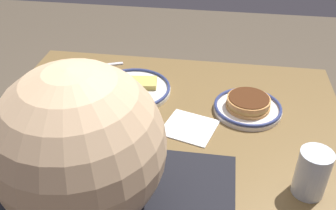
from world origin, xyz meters
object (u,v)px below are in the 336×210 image
at_px(plate_center_pancakes, 248,106).
at_px(drinking_glass, 311,175).
at_px(plate_near_main, 132,89).
at_px(coffee_mug, 72,138).
at_px(paper_napkin, 189,127).
at_px(fork_near, 97,66).

distance_m(plate_center_pancakes, drinking_glass, 0.36).
relative_size(plate_near_main, coffee_mug, 2.35).
relative_size(plate_center_pancakes, drinking_glass, 1.73).
height_order(drinking_glass, paper_napkin, drinking_glass).
distance_m(drinking_glass, fork_near, 0.90).
relative_size(plate_near_main, drinking_glass, 2.08).
relative_size(plate_center_pancakes, paper_napkin, 1.46).
relative_size(drinking_glass, paper_napkin, 0.84).
height_order(plate_center_pancakes, paper_napkin, plate_center_pancakes).
xyz_separation_m(plate_near_main, plate_center_pancakes, (-0.39, 0.05, 0.01)).
relative_size(plate_near_main, fork_near, 1.36).
bearing_deg(drinking_glass, paper_napkin, -33.90).
distance_m(coffee_mug, drinking_glass, 0.62).
xyz_separation_m(coffee_mug, drinking_glass, (-0.62, 0.05, 0.01)).
xyz_separation_m(plate_near_main, drinking_glass, (-0.53, 0.38, 0.04)).
relative_size(plate_near_main, plate_center_pancakes, 1.21).
bearing_deg(fork_near, drinking_glass, 142.62).
bearing_deg(plate_near_main, plate_center_pancakes, 172.07).
bearing_deg(drinking_glass, plate_center_pancakes, -67.05).
bearing_deg(drinking_glass, fork_near, -37.38).
bearing_deg(fork_near, plate_center_pancakes, 159.37).
distance_m(plate_near_main, drinking_glass, 0.66).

